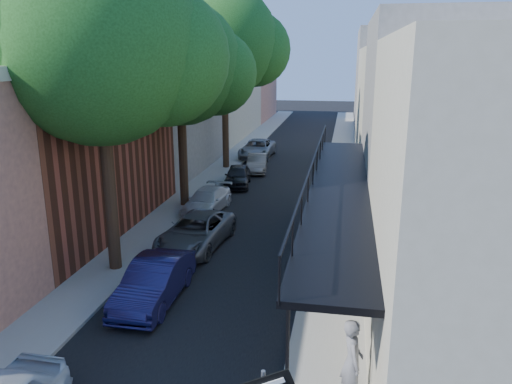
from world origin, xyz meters
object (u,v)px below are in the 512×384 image
at_px(oak_mid, 189,66).
at_px(parked_car_g, 257,149).
at_px(oak_far, 232,44).
at_px(pedestrian, 352,361).
at_px(oak_near, 114,45).
at_px(parked_car_f, 257,163).
at_px(parked_car_e, 238,176).
at_px(parked_car_d, 207,201).
at_px(parked_car_b, 154,282).
at_px(parked_car_c, 196,232).

xyz_separation_m(oak_mid, parked_car_g, (1.06, 12.93, -6.38)).
height_order(oak_far, pedestrian, oak_far).
distance_m(oak_mid, parked_car_g, 14.46).
xyz_separation_m(oak_near, oak_far, (0.01, 17.01, 0.38)).
distance_m(oak_mid, parked_car_f, 10.65).
bearing_deg(parked_car_f, oak_mid, -110.18).
distance_m(oak_near, oak_far, 17.01).
height_order(parked_car_e, pedestrian, pedestrian).
distance_m(oak_far, parked_car_g, 8.58).
relative_size(parked_car_d, pedestrian, 1.99).
bearing_deg(oak_near, parked_car_f, 83.61).
relative_size(oak_mid, parked_car_f, 2.87).
bearing_deg(parked_car_d, parked_car_g, 95.48).
xyz_separation_m(parked_car_b, parked_car_c, (-0.09, 4.73, -0.03)).
height_order(parked_car_f, pedestrian, pedestrian).
bearing_deg(parked_car_e, parked_car_c, -95.21).
distance_m(parked_car_c, parked_car_f, 13.76).
bearing_deg(oak_near, oak_mid, 90.37).
relative_size(parked_car_f, pedestrian, 1.78).
bearing_deg(oak_mid, parked_car_e, 72.34).
relative_size(oak_far, parked_car_e, 3.31).
relative_size(parked_car_c, parked_car_f, 1.32).
distance_m(parked_car_d, pedestrian, 14.95).
distance_m(parked_car_f, parked_car_g, 4.75).
xyz_separation_m(parked_car_b, pedestrian, (6.10, -3.82, 0.43)).
xyz_separation_m(oak_mid, parked_car_b, (1.92, -10.23, -6.37)).
xyz_separation_m(parked_car_c, parked_car_f, (0.04, 13.76, -0.07)).
bearing_deg(parked_car_g, pedestrian, -74.35).
relative_size(oak_near, oak_far, 0.96).
distance_m(parked_car_g, pedestrian, 27.87).
bearing_deg(parked_car_e, oak_near, -103.94).
distance_m(oak_mid, oak_far, 9.12).
bearing_deg(pedestrian, oak_far, 9.11).
bearing_deg(parked_car_e, oak_far, 98.22).
distance_m(parked_car_b, parked_car_d, 9.41).
xyz_separation_m(parked_car_f, parked_car_g, (-0.81, 4.68, 0.09)).
relative_size(oak_mid, parked_car_c, 2.17).
relative_size(parked_car_f, parked_car_g, 0.73).
xyz_separation_m(parked_car_f, pedestrian, (6.15, -22.31, 0.53)).
distance_m(oak_far, parked_car_f, 7.92).
bearing_deg(parked_car_f, parked_car_e, -104.38).
bearing_deg(pedestrian, parked_car_d, 18.20).
bearing_deg(parked_car_d, parked_car_f, 90.25).
bearing_deg(pedestrian, oak_near, 42.73).
bearing_deg(parked_car_g, parked_car_f, -79.00).
bearing_deg(parked_car_b, pedestrian, -31.70).
distance_m(oak_far, parked_car_b, 20.79).
height_order(oak_near, parked_car_b, oak_near).
distance_m(parked_car_b, parked_car_c, 4.73).
bearing_deg(pedestrian, parked_car_g, 4.57).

